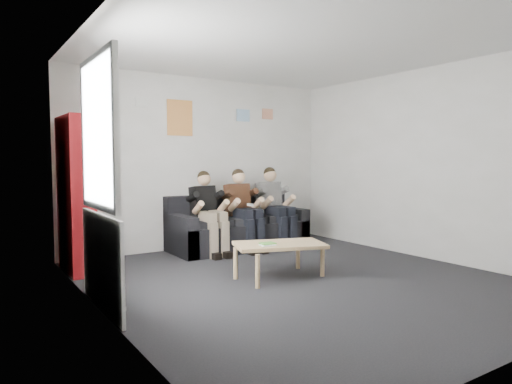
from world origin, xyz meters
TOP-DOWN VIEW (x-y plane):
  - room_shell at (0.00, 0.00)m, footprint 5.00×5.00m
  - sofa at (0.39, 2.09)m, footprint 2.18×0.89m
  - bookshelf at (-2.08, 1.86)m, footprint 0.29×0.87m
  - coffee_table at (-0.15, 0.22)m, footprint 1.04×0.57m
  - game_cases at (-0.35, 0.18)m, footprint 0.19×0.15m
  - person_left at (-0.21, 1.89)m, footprint 0.36×0.78m
  - person_middle at (0.39, 1.89)m, footprint 0.37×0.80m
  - person_right at (1.00, 1.89)m, footprint 0.38×0.82m
  - radiator at (-2.15, 0.20)m, footprint 0.10×0.64m
  - window at (-2.22, 0.20)m, footprint 0.05×1.30m
  - poster_large at (-0.40, 2.49)m, footprint 0.42×0.01m
  - poster_blue at (0.75, 2.49)m, footprint 0.25×0.01m
  - poster_pink at (1.25, 2.49)m, footprint 0.22×0.01m
  - poster_sign at (-1.00, 2.49)m, footprint 0.20×0.01m

SIDE VIEW (x-z plane):
  - sofa at x=0.39m, z-range -0.12..0.72m
  - radiator at x=-2.15m, z-range 0.05..0.65m
  - coffee_table at x=-0.15m, z-range 0.16..0.57m
  - game_cases at x=-0.35m, z-range 0.42..0.44m
  - person_left at x=-0.21m, z-range 0.01..1.25m
  - person_middle at x=0.39m, z-range 0.00..1.27m
  - person_right at x=1.00m, z-range 0.00..1.28m
  - bookshelf at x=-2.08m, z-range 0.00..1.94m
  - window at x=-2.22m, z-range -0.15..2.21m
  - room_shell at x=0.00m, z-range -1.15..3.85m
  - poster_large at x=-0.40m, z-range 1.77..2.32m
  - poster_blue at x=0.75m, z-range 2.05..2.25m
  - poster_pink at x=1.25m, z-range 2.11..2.29m
  - poster_sign at x=-1.00m, z-range 2.18..2.32m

